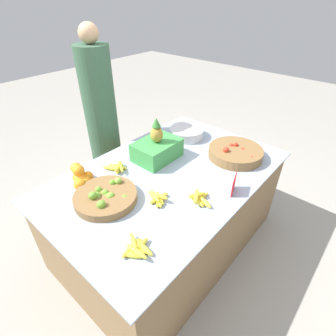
{
  "coord_description": "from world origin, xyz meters",
  "views": [
    {
      "loc": [
        -1.17,
        -1.02,
        1.85
      ],
      "look_at": [
        0.0,
        0.0,
        0.78
      ],
      "focal_mm": 28.0,
      "sensor_mm": 36.0,
      "label": 1
    }
  ],
  "objects_px": {
    "metal_bowl": "(187,133)",
    "price_sign": "(234,185)",
    "lime_bowl": "(106,197)",
    "produce_crate": "(157,148)",
    "tomato_basket": "(235,153)",
    "vendor_person": "(103,130)"
  },
  "relations": [
    {
      "from": "lime_bowl",
      "to": "produce_crate",
      "type": "distance_m",
      "value": 0.59
    },
    {
      "from": "produce_crate",
      "to": "price_sign",
      "type": "bearing_deg",
      "value": -88.2
    },
    {
      "from": "lime_bowl",
      "to": "produce_crate",
      "type": "bearing_deg",
      "value": 9.65
    },
    {
      "from": "lime_bowl",
      "to": "price_sign",
      "type": "bearing_deg",
      "value": -43.18
    },
    {
      "from": "tomato_basket",
      "to": "metal_bowl",
      "type": "bearing_deg",
      "value": 88.11
    },
    {
      "from": "price_sign",
      "to": "vendor_person",
      "type": "distance_m",
      "value": 1.32
    },
    {
      "from": "tomato_basket",
      "to": "vendor_person",
      "type": "xyz_separation_m",
      "value": [
        -0.44,
        1.11,
        0.0
      ]
    },
    {
      "from": "lime_bowl",
      "to": "tomato_basket",
      "type": "distance_m",
      "value": 1.07
    },
    {
      "from": "price_sign",
      "to": "tomato_basket",
      "type": "bearing_deg",
      "value": 8.2
    },
    {
      "from": "tomato_basket",
      "to": "metal_bowl",
      "type": "relative_size",
      "value": 1.39
    },
    {
      "from": "vendor_person",
      "to": "tomato_basket",
      "type": "bearing_deg",
      "value": -68.3
    },
    {
      "from": "tomato_basket",
      "to": "vendor_person",
      "type": "height_order",
      "value": "vendor_person"
    },
    {
      "from": "metal_bowl",
      "to": "price_sign",
      "type": "relative_size",
      "value": 2.55
    },
    {
      "from": "produce_crate",
      "to": "vendor_person",
      "type": "relative_size",
      "value": 0.21
    },
    {
      "from": "lime_bowl",
      "to": "tomato_basket",
      "type": "xyz_separation_m",
      "value": [
        1.01,
        -0.36,
        0.01
      ]
    },
    {
      "from": "lime_bowl",
      "to": "price_sign",
      "type": "xyz_separation_m",
      "value": [
        0.6,
        -0.57,
        0.03
      ]
    },
    {
      "from": "tomato_basket",
      "to": "price_sign",
      "type": "distance_m",
      "value": 0.45
    },
    {
      "from": "tomato_basket",
      "to": "price_sign",
      "type": "height_order",
      "value": "price_sign"
    },
    {
      "from": "metal_bowl",
      "to": "price_sign",
      "type": "height_order",
      "value": "price_sign"
    },
    {
      "from": "lime_bowl",
      "to": "produce_crate",
      "type": "height_order",
      "value": "produce_crate"
    },
    {
      "from": "lime_bowl",
      "to": "produce_crate",
      "type": "xyz_separation_m",
      "value": [
        0.58,
        0.1,
        0.06
      ]
    },
    {
      "from": "lime_bowl",
      "to": "tomato_basket",
      "type": "bearing_deg",
      "value": -19.6
    }
  ]
}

